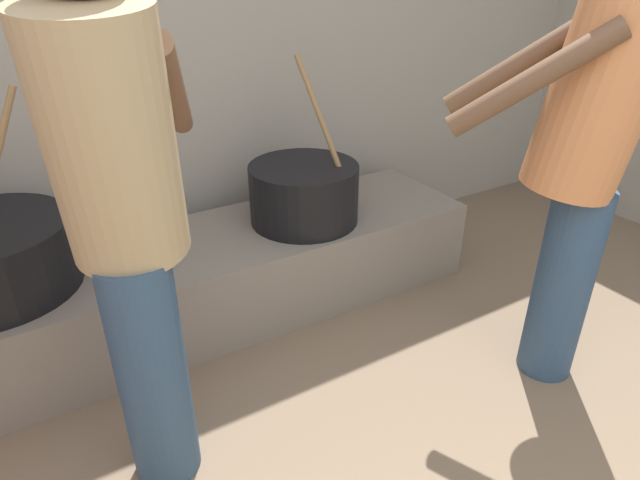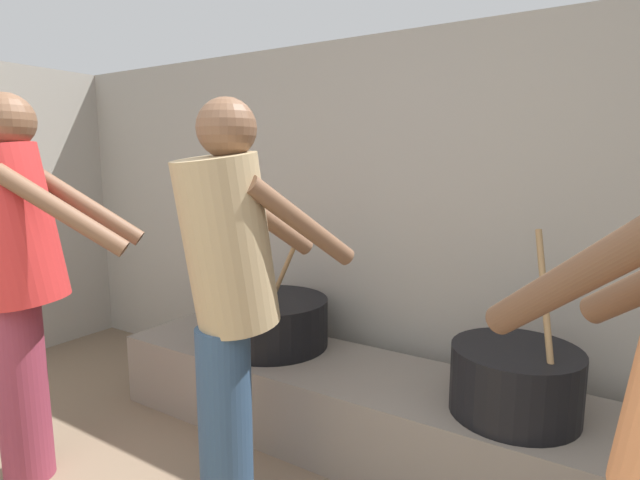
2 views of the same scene
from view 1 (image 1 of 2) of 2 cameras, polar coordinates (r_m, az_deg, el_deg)
name	(u,v)px [view 1 (image 1 of 2)]	position (r m, az deg, el deg)	size (l,w,h in m)	color
block_enclosure_rear	(134,75)	(2.59, -19.22, 16.32)	(5.72, 0.20, 1.98)	#9E998E
hearth_ledge	(175,289)	(2.38, -15.23, -5.10)	(2.77, 0.60, 0.38)	slate
cooking_pot_main	(304,193)	(2.40, -1.72, 5.04)	(0.49, 0.49, 0.72)	black
cook_in_tan_shirt	(123,206)	(1.42, -20.24, 3.39)	(0.53, 0.72, 1.57)	navy
cook_in_orange_shirt	(586,149)	(1.95, 26.47, 8.68)	(0.70, 0.67, 1.57)	navy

